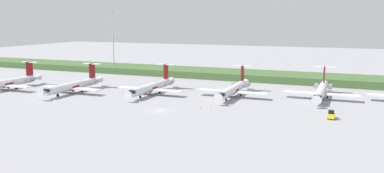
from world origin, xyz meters
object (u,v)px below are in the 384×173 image
(safety_cone_mid_marker, at_px, (211,108))
(regional_jet_fifth, at_px, (321,91))
(regional_jet_nearest, at_px, (8,83))
(regional_jet_second, at_px, (74,85))
(antenna_mast, at_px, (113,47))
(regional_jet_fourth, at_px, (234,89))
(regional_jet_third, at_px, (152,86))
(baggage_tug, at_px, (331,115))
(safety_cone_front_marker, at_px, (200,107))

(safety_cone_mid_marker, bearing_deg, regional_jet_fifth, 45.35)
(regional_jet_nearest, xyz_separation_m, regional_jet_second, (25.48, 4.14, 0.00))
(regional_jet_nearest, xyz_separation_m, antenna_mast, (5.85, 58.21, 9.06))
(regional_jet_second, bearing_deg, antenna_mast, 109.95)
(regional_jet_nearest, height_order, regional_jet_fourth, same)
(regional_jet_fourth, bearing_deg, antenna_mast, 150.87)
(regional_jet_fifth, bearing_deg, regional_jet_third, -166.16)
(regional_jet_second, relative_size, baggage_tug, 9.69)
(regional_jet_nearest, height_order, regional_jet_third, same)
(regional_jet_nearest, distance_m, safety_cone_front_marker, 74.05)
(regional_jet_second, relative_size, regional_jet_fourth, 1.00)
(regional_jet_third, distance_m, baggage_tug, 58.67)
(regional_jet_second, height_order, regional_jet_fourth, same)
(regional_jet_third, relative_size, regional_jet_fifth, 1.00)
(safety_cone_mid_marker, bearing_deg, regional_jet_second, 172.98)
(safety_cone_front_marker, relative_size, safety_cone_mid_marker, 1.00)
(regional_jet_third, distance_m, antenna_mast, 65.38)
(regional_jet_third, relative_size, antenna_mast, 1.10)
(regional_jet_third, height_order, antenna_mast, antenna_mast)
(antenna_mast, height_order, baggage_tug, antenna_mast)
(regional_jet_second, distance_m, safety_cone_mid_marker, 52.05)
(regional_jet_third, distance_m, regional_jet_fifth, 54.37)
(regional_jet_fourth, bearing_deg, baggage_tug, -31.40)
(regional_jet_fifth, distance_m, safety_cone_mid_marker, 38.47)
(regional_jet_fifth, height_order, safety_cone_mid_marker, regional_jet_fifth)
(regional_jet_fifth, bearing_deg, baggage_tug, -80.17)
(antenna_mast, bearing_deg, regional_jet_nearest, -95.74)
(regional_jet_nearest, xyz_separation_m, regional_jet_third, (51.29, 12.09, 0.00))
(safety_cone_mid_marker, bearing_deg, antenna_mast, 139.70)
(regional_jet_third, distance_m, safety_cone_mid_marker, 29.59)
(regional_jet_fourth, bearing_deg, regional_jet_nearest, -166.84)
(baggage_tug, relative_size, safety_cone_mid_marker, 5.82)
(antenna_mast, bearing_deg, regional_jet_second, -70.05)
(regional_jet_fifth, height_order, safety_cone_front_marker, regional_jet_fifth)
(antenna_mast, distance_m, safety_cone_mid_marker, 94.11)
(regional_jet_third, height_order, baggage_tug, regional_jet_third)
(regional_jet_fifth, distance_m, antenna_mast, 104.06)
(baggage_tug, distance_m, safety_cone_mid_marker, 31.50)
(regional_jet_second, bearing_deg, regional_jet_fifth, 14.93)
(baggage_tug, bearing_deg, safety_cone_front_marker, -177.82)
(regional_jet_nearest, bearing_deg, safety_cone_front_marker, -1.52)
(antenna_mast, relative_size, baggage_tug, 8.79)
(regional_jet_third, xyz_separation_m, regional_jet_fifth, (52.79, 13.01, 0.00))
(regional_jet_fourth, height_order, baggage_tug, regional_jet_fourth)
(regional_jet_nearest, height_order, regional_jet_fifth, same)
(regional_jet_fourth, xyz_separation_m, regional_jet_fifth, (26.37, 6.93, 0.00))
(antenna_mast, bearing_deg, regional_jet_third, -45.42)
(regional_jet_second, xyz_separation_m, regional_jet_fifth, (78.61, 20.97, 0.00))
(baggage_tug, relative_size, safety_cone_front_marker, 5.82)
(regional_jet_nearest, relative_size, regional_jet_fourth, 1.00)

